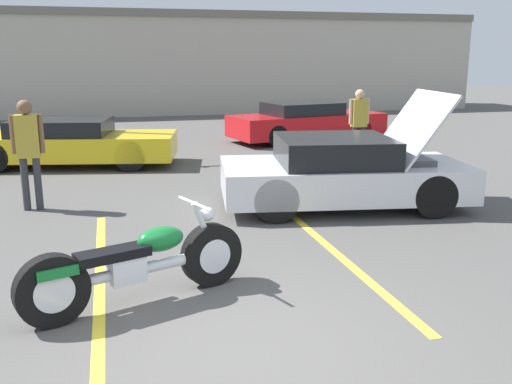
{
  "coord_description": "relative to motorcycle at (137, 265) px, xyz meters",
  "views": [
    {
      "loc": [
        -0.95,
        -4.38,
        2.52
      ],
      "look_at": [
        0.85,
        2.57,
        0.8
      ],
      "focal_mm": 40.0,
      "sensor_mm": 36.0,
      "label": 1
    }
  ],
  "objects": [
    {
      "name": "motorcycle",
      "position": [
        0.0,
        0.0,
        0.0
      ],
      "size": [
        2.36,
        1.08,
        0.99
      ],
      "rotation": [
        0.0,
        0.0,
        0.36
      ],
      "color": "black",
      "rests_on": "ground"
    },
    {
      "name": "parking_stripe_middle",
      "position": [
        -0.4,
        0.97,
        -0.42
      ],
      "size": [
        0.12,
        4.89,
        0.01
      ],
      "primitive_type": "cube",
      "color": "yellow",
      "rests_on": "ground"
    },
    {
      "name": "parking_stripe_back",
      "position": [
        2.59,
        0.97,
        -0.42
      ],
      "size": [
        0.12,
        4.89,
        0.01
      ],
      "primitive_type": "cube",
      "color": "yellow",
      "rests_on": "ground"
    },
    {
      "name": "ground_plane",
      "position": [
        0.75,
        -1.28,
        -0.42
      ],
      "size": [
        80.0,
        80.0,
        0.0
      ],
      "primitive_type": "plane",
      "color": "#514F4C"
    },
    {
      "name": "far_building",
      "position": [
        0.75,
        21.02,
        1.92
      ],
      "size": [
        32.0,
        4.2,
        4.4
      ],
      "color": "#B2AD9E",
      "rests_on": "ground"
    },
    {
      "name": "parked_car_mid_row",
      "position": [
        -1.13,
        8.19,
        0.13
      ],
      "size": [
        5.04,
        2.66,
        1.1
      ],
      "rotation": [
        0.0,
        0.0,
        -0.2
      ],
      "color": "yellow",
      "rests_on": "ground"
    },
    {
      "name": "spectator_near_motorcycle",
      "position": [
        -1.5,
        4.23,
        0.68
      ],
      "size": [
        0.52,
        0.24,
        1.83
      ],
      "color": "#333338",
      "rests_on": "ground"
    },
    {
      "name": "show_car_hood_open",
      "position": [
        3.62,
        3.15,
        0.17
      ],
      "size": [
        4.33,
        2.52,
        1.94
      ],
      "rotation": [
        0.0,
        0.0,
        -0.15
      ],
      "color": "silver",
      "rests_on": "ground"
    },
    {
      "name": "spectator_by_show_car",
      "position": [
        5.67,
        7.1,
        0.62
      ],
      "size": [
        0.52,
        0.23,
        1.74
      ],
      "color": "#333338",
      "rests_on": "ground"
    },
    {
      "name": "parked_car_right_row",
      "position": [
        5.6,
        10.7,
        0.15
      ],
      "size": [
        4.99,
        2.68,
        1.16
      ],
      "rotation": [
        0.0,
        0.0,
        0.21
      ],
      "color": "red",
      "rests_on": "ground"
    }
  ]
}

